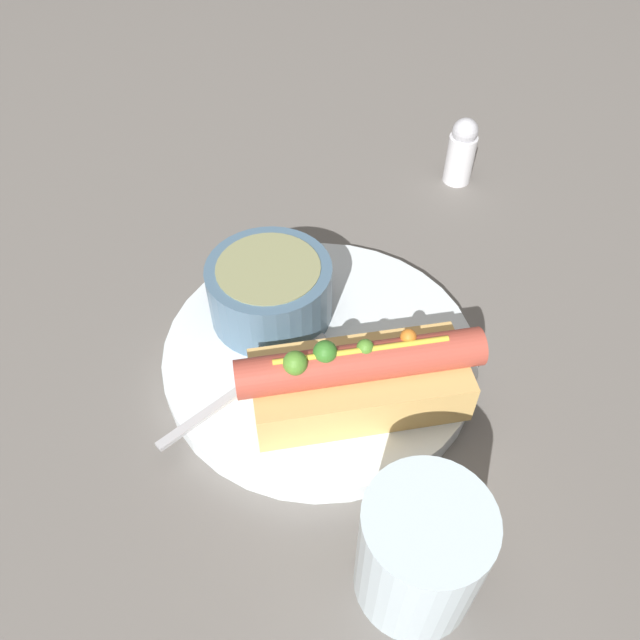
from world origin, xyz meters
name	(u,v)px	position (x,y,z in m)	size (l,w,h in m)	color
ground_plane	(320,361)	(0.00, 0.00, 0.00)	(4.00, 4.00, 0.00)	slate
dinner_plate	(320,354)	(0.00, 0.00, 0.01)	(0.27, 0.27, 0.02)	white
hot_dog	(359,378)	(0.02, -0.06, 0.05)	(0.19, 0.07, 0.07)	#DBAD60
soup_bowl	(270,289)	(-0.04, 0.05, 0.05)	(0.11, 0.11, 0.06)	slate
spoon	(284,358)	(-0.03, -0.01, 0.02)	(0.15, 0.11, 0.01)	#B7B7BC
drinking_glass	(421,552)	(0.03, -0.20, 0.05)	(0.08, 0.08, 0.10)	silver
salt_shaker	(461,151)	(0.20, 0.24, 0.04)	(0.03, 0.03, 0.08)	silver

